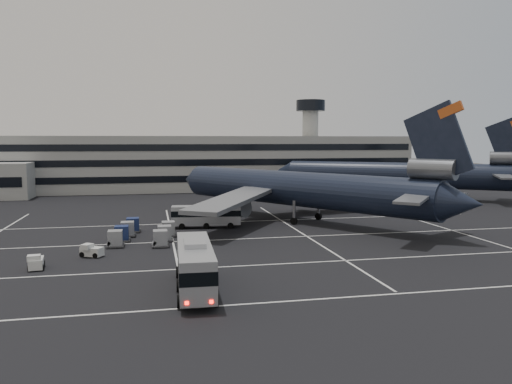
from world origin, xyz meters
TOP-DOWN VIEW (x-y plane):
  - ground at (0.00, 0.00)m, footprint 260.00×260.00m
  - lane_markings at (0.95, 0.72)m, footprint 90.00×55.62m
  - terminal at (-2.95, 71.14)m, footprint 125.00×26.00m
  - hills at (17.99, 170.00)m, footprint 352.00×180.00m
  - trijet_main at (14.69, 16.56)m, footprint 40.12×50.13m
  - trijet_far at (45.70, 42.92)m, footprint 50.67×38.01m
  - bus_near at (-4.95, -17.59)m, footprint 3.59×12.74m
  - bus_far at (-0.66, 13.53)m, footprint 10.45×3.52m
  - tug_a at (-20.15, -7.00)m, footprint 1.78×2.61m
  - tug_b at (-15.16, -2.51)m, footprint 2.75×2.42m
  - uld_cluster at (-9.96, 6.10)m, footprint 9.08×13.48m

SIDE VIEW (x-z plane):
  - hills at x=17.99m, z-range -34.07..9.93m
  - ground at x=0.00m, z-range 0.00..0.00m
  - lane_markings at x=0.95m, z-range 0.00..0.01m
  - tug_b at x=-15.16m, z-range -0.09..1.44m
  - tug_a at x=-20.15m, z-range -0.09..1.48m
  - uld_cluster at x=-9.96m, z-range -0.02..2.01m
  - bus_far at x=-0.66m, z-range 0.17..3.78m
  - bus_near at x=-4.95m, z-range 0.21..4.67m
  - trijet_main at x=14.69m, z-range -3.79..14.29m
  - trijet_far at x=45.70m, z-range -3.61..14.47m
  - terminal at x=-2.95m, z-range -5.07..18.93m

